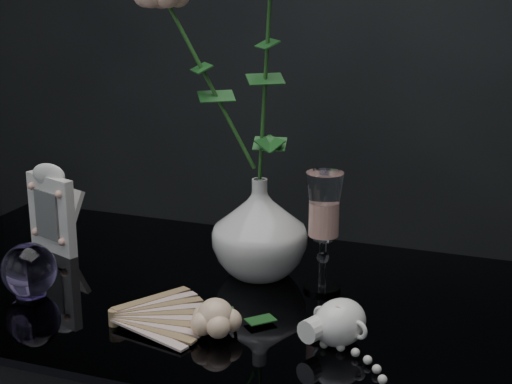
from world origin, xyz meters
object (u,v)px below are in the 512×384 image
at_px(vase, 260,228).
at_px(picture_frame, 51,208).
at_px(paperweight, 29,270).
at_px(loose_rose, 215,317).
at_px(pearl_jar, 340,320).
at_px(wine_glass, 324,232).

height_order(vase, picture_frame, vase).
distance_m(vase, paperweight, 0.36).
height_order(loose_rose, pearl_jar, pearl_jar).
height_order(picture_frame, paperweight, picture_frame).
bearing_deg(picture_frame, loose_rose, -6.49).
xyz_separation_m(paperweight, loose_rose, (0.31, -0.02, -0.02)).
bearing_deg(vase, paperweight, -146.11).
bearing_deg(wine_glass, pearl_jar, -66.98).
bearing_deg(wine_glass, picture_frame, 179.81).
relative_size(picture_frame, paperweight, 1.90).
bearing_deg(pearl_jar, paperweight, -154.32).
distance_m(wine_glass, pearl_jar, 0.19).
height_order(vase, paperweight, vase).
bearing_deg(wine_glass, paperweight, -156.66).
bearing_deg(picture_frame, vase, 23.82).
distance_m(vase, wine_glass, 0.11).
distance_m(wine_glass, picture_frame, 0.49).
distance_m(wine_glass, loose_rose, 0.23).
xyz_separation_m(paperweight, pearl_jar, (0.48, 0.01, -0.01)).
distance_m(picture_frame, loose_rose, 0.44).
bearing_deg(vase, wine_glass, -11.65).
bearing_deg(vase, picture_frame, -176.74).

